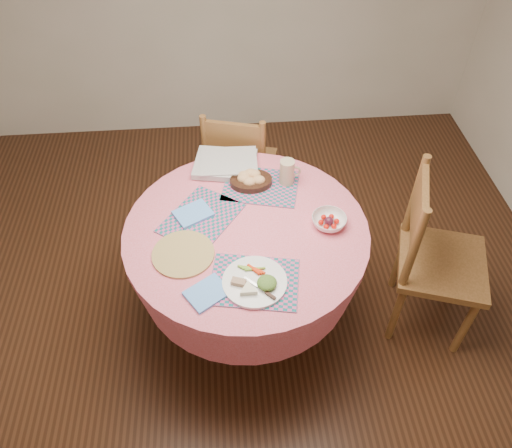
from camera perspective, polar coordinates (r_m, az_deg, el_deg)
The scene contains 16 objects.
ground at distance 3.09m, azimuth -0.94°, elevation -10.16°, with size 4.00×4.00×0.00m, color #331C0F.
room_envelope at distance 1.92m, azimuth -1.58°, elevation 19.67°, with size 4.01×4.01×2.71m.
dining_table at distance 2.65m, azimuth -1.08°, elevation -3.44°, with size 1.24×1.24×0.75m.
chair_right at distance 2.82m, azimuth 19.56°, elevation -3.43°, with size 0.58×0.60×1.03m.
chair_back at distance 3.29m, azimuth -1.97°, elevation 6.73°, with size 0.52×0.51×0.93m.
placemat_front at distance 2.28m, azimuth -0.18°, elevation -6.60°, with size 0.40×0.30×0.01m, color #126266.
placemat_left at distance 2.57m, azimuth -6.30°, elevation 0.70°, with size 0.40×0.30×0.01m, color #126266.
placemat_back at distance 2.73m, azimuth 0.55°, elevation 4.37°, with size 0.40×0.30×0.01m, color #126266.
wicker_trivet at distance 2.41m, azimuth -8.32°, elevation -3.39°, with size 0.30×0.30×0.01m, color #A17F46.
napkin_near at distance 2.25m, azimuth -5.59°, elevation -7.85°, with size 0.18×0.14×0.01m, color #60A2F8.
napkin_far at distance 2.58m, azimuth -7.20°, elevation 1.20°, with size 0.18×0.14×0.01m, color #60A2F8.
dinner_plate at distance 2.26m, azimuth 0.01°, elevation -6.57°, with size 0.30×0.30×0.05m.
bread_bowl at distance 2.72m, azimuth -0.61°, elevation 5.18°, with size 0.23×0.23×0.08m.
latte_mug at distance 2.71m, azimuth 3.60°, elevation 5.97°, with size 0.12×0.08×0.14m.
fruit_bowl at distance 2.53m, azimuth 8.33°, elevation 0.32°, with size 0.21×0.21×0.05m.
newspaper_stack at distance 2.85m, azimuth -3.48°, elevation 6.92°, with size 0.38×0.33×0.04m.
Camera 1 is at (-0.10, -1.72, 2.57)m, focal length 35.00 mm.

